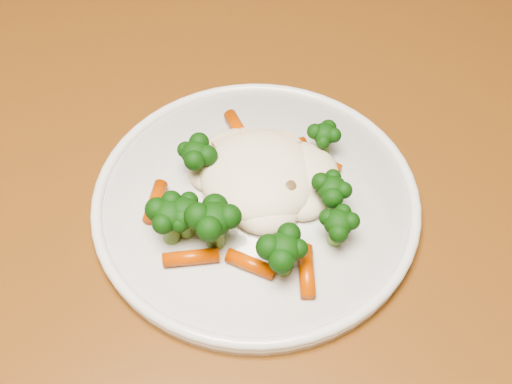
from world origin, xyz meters
TOP-DOWN VIEW (x-y plane):
  - dining_table at (-0.12, -0.09)m, footprint 1.25×0.91m
  - plate at (-0.15, -0.17)m, footprint 0.28×0.28m
  - meal at (-0.15, -0.18)m, footprint 0.18×0.18m

SIDE VIEW (x-z plane):
  - dining_table at x=-0.12m, z-range 0.27..1.02m
  - plate at x=-0.15m, z-range 0.75..0.76m
  - meal at x=-0.15m, z-range 0.76..0.81m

